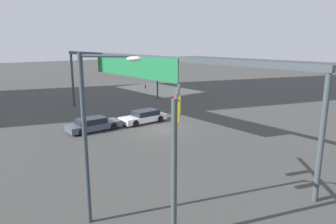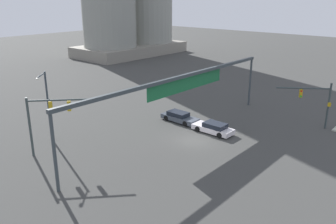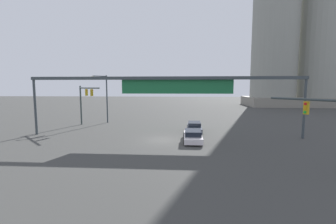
# 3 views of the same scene
# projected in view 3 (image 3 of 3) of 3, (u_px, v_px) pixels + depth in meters

# --- Properties ---
(ground_plane) EXTENTS (226.63, 226.63, 0.00)m
(ground_plane) POSITION_uv_depth(u_px,v_px,m) (163.00, 140.00, 24.44)
(ground_plane) COLOR #3B3B39
(traffic_signal_near_corner) EXTENTS (4.58, 4.24, 5.82)m
(traffic_signal_near_corner) POSITION_uv_depth(u_px,v_px,m) (85.00, 98.00, 33.24)
(traffic_signal_near_corner) COLOR #374342
(traffic_signal_near_corner) RESTS_ON ground
(traffic_signal_opposite_side) EXTENTS (3.69, 5.29, 5.39)m
(traffic_signal_opposite_side) POSITION_uv_depth(u_px,v_px,m) (334.00, 119.00, 15.17)
(traffic_signal_opposite_side) COLOR #343F40
(traffic_signal_opposite_side) RESTS_ON ground
(streetlamp_curved_arm) EXTENTS (2.05, 1.90, 7.46)m
(streetlamp_curved_arm) POSITION_uv_depth(u_px,v_px,m) (105.00, 95.00, 36.02)
(streetlamp_curved_arm) COLOR #323C44
(streetlamp_curved_arm) RESTS_ON ground
(overhead_sign_gantry) EXTENTS (30.99, 0.43, 6.81)m
(overhead_sign_gantry) POSITION_uv_depth(u_px,v_px,m) (168.00, 85.00, 25.83)
(overhead_sign_gantry) COLOR #384145
(overhead_sign_gantry) RESTS_ON ground
(sedan_car_approaching) EXTENTS (1.94, 4.90, 1.21)m
(sedan_car_approaching) POSITION_uv_depth(u_px,v_px,m) (194.00, 127.00, 29.12)
(sedan_car_approaching) COLOR #454C57
(sedan_car_approaching) RESTS_ON ground
(sedan_car_waiting_far) EXTENTS (1.93, 4.74, 1.21)m
(sedan_car_waiting_far) POSITION_uv_depth(u_px,v_px,m) (193.00, 136.00, 23.94)
(sedan_car_waiting_far) COLOR silver
(sedan_car_waiting_far) RESTS_ON ground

